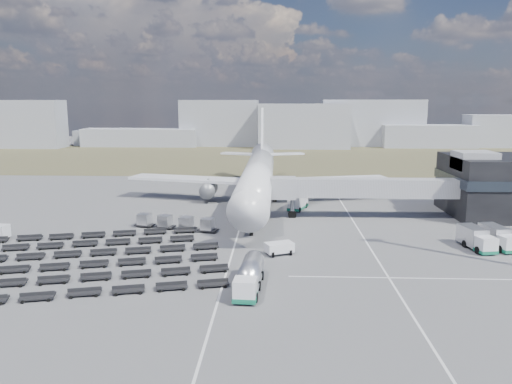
{
  "coord_description": "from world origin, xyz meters",
  "views": [
    {
      "loc": [
        3.67,
        -60.72,
        19.14
      ],
      "look_at": [
        0.1,
        21.94,
        4.0
      ],
      "focal_mm": 35.0,
      "sensor_mm": 36.0,
      "label": 1
    }
  ],
  "objects": [
    {
      "name": "ground",
      "position": [
        0.0,
        0.0,
        0.0
      ],
      "size": [
        420.0,
        420.0,
        0.0
      ],
      "primitive_type": "plane",
      "color": "#565659",
      "rests_on": "ground"
    },
    {
      "name": "grass_strip",
      "position": [
        0.0,
        110.0,
        0.01
      ],
      "size": [
        420.0,
        90.0,
        0.01
      ],
      "primitive_type": "cube",
      "color": "#4A4A2C",
      "rests_on": "ground"
    },
    {
      "name": "lane_markings",
      "position": [
        9.77,
        3.0,
        0.01
      ],
      "size": [
        47.12,
        110.0,
        0.01
      ],
      "color": "silver",
      "rests_on": "ground"
    },
    {
      "name": "jet_bridge",
      "position": [
        15.9,
        20.42,
        5.05
      ],
      "size": [
        30.3,
        3.8,
        7.05
      ],
      "color": "#939399",
      "rests_on": "ground"
    },
    {
      "name": "airliner",
      "position": [
        0.0,
        32.38,
        5.29
      ],
      "size": [
        51.59,
        64.53,
        17.62
      ],
      "color": "white",
      "rests_on": "ground"
    },
    {
      "name": "skyline",
      "position": [
        9.32,
        151.0,
        7.49
      ],
      "size": [
        319.25,
        26.66,
        19.66
      ],
      "color": "#999CA7",
      "rests_on": "ground"
    },
    {
      "name": "fuel_tanker",
      "position": [
        0.88,
        -12.05,
        1.45
      ],
      "size": [
        2.85,
        9.11,
        2.9
      ],
      "rotation": [
        0.0,
        0.0,
        -0.06
      ],
      "color": "white",
      "rests_on": "ground"
    },
    {
      "name": "pushback_tug",
      "position": [
        4.0,
        0.01,
        0.77
      ],
      "size": [
        3.94,
        3.15,
        1.54
      ],
      "primitive_type": "cube",
      "rotation": [
        0.0,
        0.0,
        0.41
      ],
      "color": "white",
      "rests_on": "ground"
    },
    {
      "name": "catering_truck",
      "position": [
        7.4,
        26.91,
        1.3
      ],
      "size": [
        4.04,
        5.97,
        2.54
      ],
      "rotation": [
        0.0,
        0.0,
        -0.35
      ],
      "color": "white",
      "rests_on": "ground"
    },
    {
      "name": "service_trucks_near",
      "position": [
        31.32,
        3.76,
        1.4
      ],
      "size": [
        6.45,
        7.29,
        2.58
      ],
      "rotation": [
        0.0,
        0.0,
        0.19
      ],
      "color": "white",
      "rests_on": "ground"
    },
    {
      "name": "uld_row",
      "position": [
        -11.65,
        11.82,
        1.11
      ],
      "size": [
        13.36,
        5.14,
        1.85
      ],
      "rotation": [
        0.0,
        0.0,
        -0.26
      ],
      "color": "black",
      "rests_on": "ground"
    },
    {
      "name": "baggage_dollies",
      "position": [
        -20.26,
        -4.35,
        0.39
      ],
      "size": [
        37.2,
        31.34,
        0.77
      ],
      "rotation": [
        0.0,
        0.0,
        0.25
      ],
      "color": "black",
      "rests_on": "ground"
    }
  ]
}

